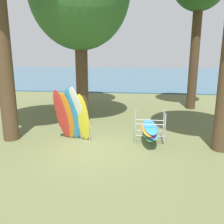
% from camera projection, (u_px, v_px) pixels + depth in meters
% --- Properties ---
extents(ground_plane, '(80.00, 80.00, 0.00)m').
position_uv_depth(ground_plane, '(99.00, 149.00, 8.88)').
color(ground_plane, '#60663D').
extents(lake_water, '(80.00, 36.00, 0.10)m').
position_uv_depth(lake_water, '(132.00, 74.00, 38.23)').
color(lake_water, '#38607A').
rests_on(lake_water, ground).
extents(tree_mid_behind, '(4.25, 4.25, 8.57)m').
position_uv_depth(tree_mid_behind, '(79.00, 7.00, 14.62)').
color(tree_mid_behind, '#42301E').
rests_on(tree_mid_behind, ground).
extents(leaning_board_pile, '(1.53, 0.91, 2.21)m').
position_uv_depth(leaning_board_pile, '(72.00, 116.00, 9.44)').
color(leaning_board_pile, red).
rests_on(leaning_board_pile, ground).
extents(board_storage_rack, '(1.15, 2.13, 1.25)m').
position_uv_depth(board_storage_rack, '(150.00, 129.00, 9.44)').
color(board_storage_rack, '#9EA0A5').
rests_on(board_storage_rack, ground).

